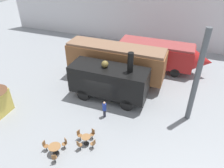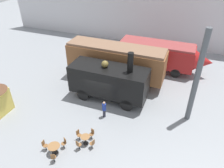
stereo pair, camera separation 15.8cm
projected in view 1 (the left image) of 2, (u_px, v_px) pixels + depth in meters
name	position (u px, v px, depth m)	size (l,w,h in m)	color
ground_plane	(101.00, 102.00, 20.79)	(80.00, 80.00, 0.00)	gray
backdrop_wall	(143.00, 13.00, 30.48)	(44.00, 0.15, 9.00)	silver
streamlined_locomotive	(162.00, 54.00, 25.11)	(10.38, 2.75, 3.26)	maroon
passenger_coach_wooden	(115.00, 60.00, 22.85)	(10.30, 2.64, 4.02)	brown
steam_locomotive	(109.00, 80.00, 20.23)	(7.22, 2.65, 5.13)	black
cafe_table_near	(55.00, 148.00, 15.42)	(0.89, 0.89, 0.71)	black
cafe_table_mid	(86.00, 139.00, 16.20)	(0.70, 0.70, 0.72)	black
cafe_chair_0	(65.00, 143.00, 15.89)	(0.39, 0.40, 0.87)	black
cafe_chair_1	(45.00, 145.00, 15.69)	(0.36, 0.36, 0.87)	black
cafe_chair_2	(54.00, 158.00, 14.78)	(0.39, 0.40, 0.87)	black
cafe_chair_3	(79.00, 134.00, 16.58)	(0.39, 0.37, 0.87)	black
cafe_chair_4	(79.00, 145.00, 15.73)	(0.37, 0.39, 0.87)	black
cafe_chair_5	(93.00, 143.00, 15.83)	(0.39, 0.37, 0.87)	black
cafe_chair_6	(93.00, 133.00, 16.68)	(0.37, 0.39, 0.87)	black
visitor_person	(104.00, 109.00, 18.57)	(0.34, 0.34, 1.61)	#262633
support_pillar	(197.00, 78.00, 16.75)	(0.44, 0.44, 8.00)	#4C5156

